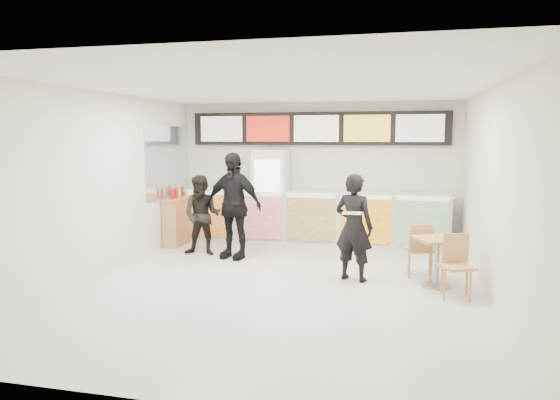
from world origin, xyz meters
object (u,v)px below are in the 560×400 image
(customer_main, at_px, (354,227))
(condiment_ledge, at_px, (178,221))
(service_counter, at_px, (314,218))
(customer_mid, at_px, (233,206))
(drinks_fridge, at_px, (271,197))
(customer_left, at_px, (202,215))
(cafe_table, at_px, (437,253))

(customer_main, xyz_separation_m, condiment_ledge, (-3.86, 1.87, -0.35))
(service_counter, relative_size, customer_mid, 2.79)
(service_counter, xyz_separation_m, drinks_fridge, (-0.93, 0.02, 0.43))
(customer_left, relative_size, customer_mid, 0.78)
(customer_main, relative_size, condiment_ledge, 1.44)
(customer_left, bearing_deg, condiment_ledge, 134.81)
(customer_mid, distance_m, cafe_table, 3.78)
(customer_left, xyz_separation_m, condiment_ledge, (-0.88, 0.78, -0.26))
(drinks_fridge, relative_size, condiment_ledge, 1.68)
(cafe_table, bearing_deg, service_counter, 108.38)
(drinks_fridge, height_order, cafe_table, drinks_fridge)
(drinks_fridge, distance_m, condiment_ledge, 2.05)
(drinks_fridge, bearing_deg, customer_mid, -103.11)
(customer_main, distance_m, condiment_ledge, 4.31)
(drinks_fridge, xyz_separation_m, condiment_ledge, (-1.89, -0.63, -0.49))
(customer_mid, distance_m, condiment_ledge, 1.83)
(customer_left, relative_size, cafe_table, 0.98)
(service_counter, xyz_separation_m, customer_left, (-1.94, -1.40, 0.20))
(customer_left, bearing_deg, drinks_fridge, 51.27)
(service_counter, bearing_deg, cafe_table, -47.81)
(service_counter, bearing_deg, drinks_fridge, 179.01)
(customer_left, distance_m, cafe_table, 4.42)
(drinks_fridge, xyz_separation_m, customer_main, (1.98, -2.50, -0.14))
(service_counter, distance_m, condiment_ledge, 2.89)
(cafe_table, bearing_deg, condiment_ledge, 135.55)
(customer_left, height_order, condiment_ledge, customer_left)
(customer_left, height_order, customer_mid, customer_mid)
(drinks_fridge, relative_size, customer_mid, 1.00)
(service_counter, distance_m, cafe_table, 3.44)
(cafe_table, distance_m, condiment_ledge, 5.48)
(cafe_table, xyz_separation_m, condiment_ledge, (-5.13, 1.93, -0.01))
(customer_left, distance_m, condiment_ledge, 1.21)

